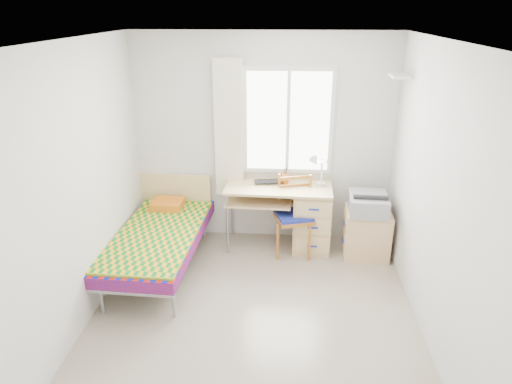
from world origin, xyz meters
TOP-DOWN VIEW (x-y plane):
  - floor at (0.00, 0.00)m, footprint 3.50×3.50m
  - ceiling at (0.00, 0.00)m, footprint 3.50×3.50m
  - wall_back at (0.00, 1.75)m, footprint 3.20×0.00m
  - wall_left at (-1.60, 0.00)m, footprint 0.00×3.50m
  - wall_right at (1.60, 0.00)m, footprint 0.00×3.50m
  - window at (0.30, 1.73)m, footprint 1.10×0.04m
  - curtain at (-0.42, 1.68)m, footprint 0.35×0.05m
  - floating_shelf at (1.49, 1.40)m, footprint 0.20×0.32m
  - bed at (-1.14, 0.86)m, footprint 0.99×1.97m
  - desk at (0.55, 1.46)m, footprint 1.32×0.64m
  - chair at (0.41, 1.33)m, footprint 0.52×0.52m
  - cabinet at (1.28, 1.30)m, footprint 0.57×0.51m
  - printer at (1.27, 1.29)m, footprint 0.47×0.54m
  - laptop at (0.09, 1.52)m, footprint 0.40×0.30m
  - pen_cup at (0.28, 1.58)m, footprint 0.11×0.11m
  - task_lamp at (0.66, 1.42)m, footprint 0.23×0.33m
  - book at (-0.04, 1.47)m, footprint 0.19×0.25m

SIDE VIEW (x-z plane):
  - floor at x=0.00m, z-range 0.00..0.00m
  - cabinet at x=1.28m, z-range 0.00..0.59m
  - bed at x=-1.14m, z-range -0.01..0.82m
  - desk at x=0.55m, z-range 0.03..0.84m
  - chair at x=0.41m, z-range 0.06..1.03m
  - book at x=-0.04m, z-range 0.58..0.60m
  - printer at x=1.27m, z-range 0.59..0.80m
  - laptop at x=0.09m, z-range 0.81..0.84m
  - pen_cup at x=0.28m, z-range 0.81..0.92m
  - task_lamp at x=0.66m, z-range 0.86..1.29m
  - wall_left at x=-1.60m, z-range -0.45..3.05m
  - wall_right at x=1.60m, z-range -0.45..3.05m
  - wall_back at x=0.00m, z-range -0.30..2.90m
  - curtain at x=-0.42m, z-range 0.60..2.30m
  - window at x=0.30m, z-range 0.90..2.20m
  - floating_shelf at x=1.49m, z-range 2.13..2.17m
  - ceiling at x=0.00m, z-range 2.60..2.60m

